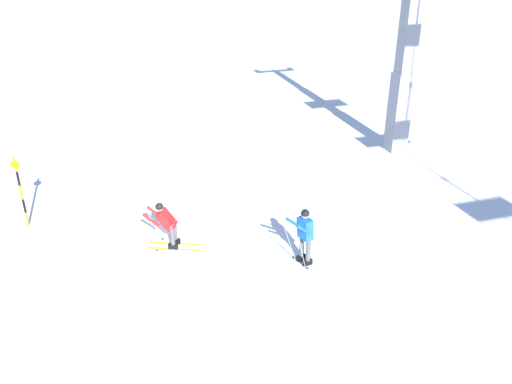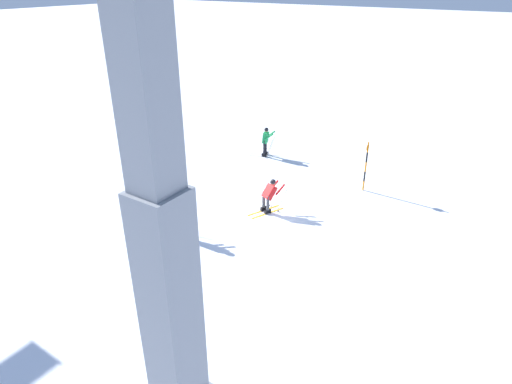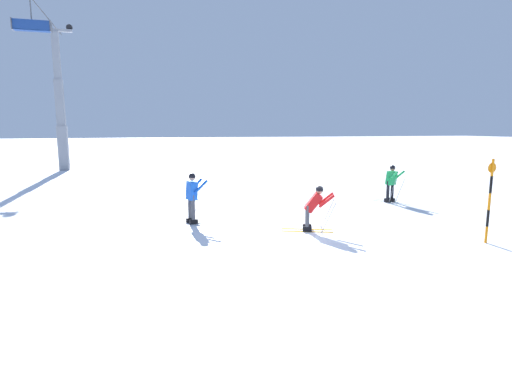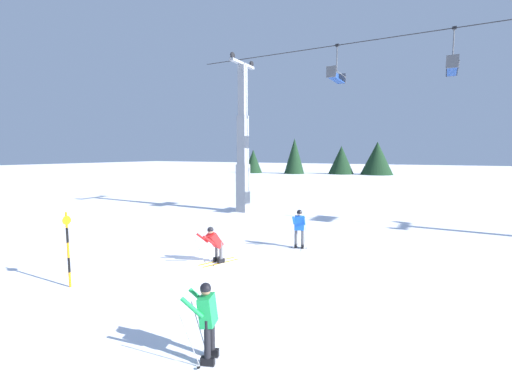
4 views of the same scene
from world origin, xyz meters
TOP-DOWN VIEW (x-y plane):
  - ground_plane at (0.00, 0.00)m, footprint 260.00×260.00m
  - skier_carving_main at (-0.12, -0.05)m, footprint 1.14×1.76m
  - lift_tower_near at (-5.20, 10.73)m, footprint 0.75×3.01m
  - trail_marker_pole at (-2.73, -4.19)m, footprint 0.07×0.28m
  - skier_distant_downhill at (1.95, 3.48)m, footprint 0.88×1.81m

SIDE VIEW (x-z plane):
  - ground_plane at x=0.00m, z-range 0.00..0.00m
  - skier_carving_main at x=-0.12m, z-range 0.04..1.63m
  - skier_distant_downhill at x=1.95m, z-range 0.13..1.89m
  - trail_marker_pole at x=-2.73m, z-range 0.09..2.47m
  - lift_tower_near at x=-5.20m, z-range -0.88..9.92m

